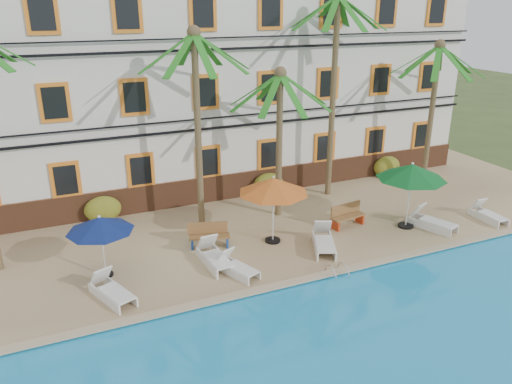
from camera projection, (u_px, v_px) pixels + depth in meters
name	position (u px, v px, depth m)	size (l,w,h in m)	color
ground	(313.00, 269.00, 17.58)	(100.00, 100.00, 0.00)	#384C23
pool_deck	(256.00, 214.00, 21.82)	(30.00, 12.00, 0.25)	tan
pool_coping	(327.00, 274.00, 16.71)	(30.00, 0.35, 0.06)	tan
hotel_building	(215.00, 78.00, 24.23)	(25.40, 6.44, 10.22)	silver
palm_b	(197.00, 103.00, 18.68)	(4.19, 4.19, 7.81)	brown
palm_c	(280.00, 121.00, 20.05)	(4.19, 4.19, 6.24)	brown
palm_d	(334.00, 71.00, 21.78)	(4.19, 4.19, 9.10)	brown
palm_e	(434.00, 94.00, 23.33)	(4.19, 4.19, 7.01)	brown
shrub_left	(103.00, 209.00, 20.62)	(1.50, 0.90, 1.10)	#265117
shrub_mid	(268.00, 184.00, 23.44)	(1.50, 0.90, 1.10)	#265117
shrub_right	(387.00, 167.00, 25.99)	(1.50, 0.90, 1.10)	#265117
umbrella_blue	(100.00, 225.00, 16.02)	(2.19, 2.19, 2.19)	black
umbrella_red	(273.00, 186.00, 18.26)	(2.65, 2.65, 2.64)	black
umbrella_green	(412.00, 172.00, 19.48)	(2.76, 2.76, 2.75)	black
lounger_a	(112.00, 290.00, 15.29)	(1.28, 1.97, 0.88)	silver
lounger_b	(214.00, 256.00, 17.30)	(0.81, 2.00, 0.93)	silver
lounger_c	(236.00, 267.00, 16.72)	(1.18, 1.77, 0.79)	silver
lounger_d	(324.00, 241.00, 18.40)	(1.46, 2.09, 0.94)	silver
lounger_e	(431.00, 221.00, 20.09)	(1.35, 2.07, 0.92)	silver
lounger_f	(487.00, 214.00, 20.88)	(0.65, 1.71, 0.80)	silver
bench_left	(210.00, 235.00, 18.54)	(1.57, 0.90, 0.93)	olive
bench_right	(347.00, 215.00, 20.25)	(1.55, 0.68, 0.93)	olive
pool_ladder	(337.00, 274.00, 16.76)	(0.54, 0.74, 0.74)	silver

